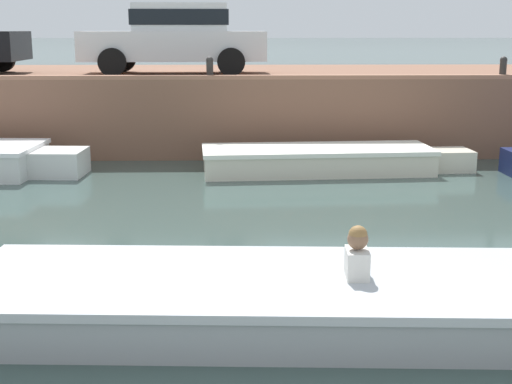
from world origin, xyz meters
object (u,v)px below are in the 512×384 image
at_px(motorboat_passing, 295,300).
at_px(mooring_bollard_mid, 210,67).
at_px(boat_moored_central_cream, 328,160).
at_px(mooring_bollard_east, 503,66).
at_px(car_left_inner_white, 177,36).

relative_size(motorboat_passing, mooring_bollard_mid, 15.13).
bearing_deg(boat_moored_central_cream, mooring_bollard_east, 22.20).
bearing_deg(car_left_inner_white, mooring_bollard_mid, -64.23).
bearing_deg(motorboat_passing, mooring_bollard_mid, 97.28).
relative_size(mooring_bollard_mid, mooring_bollard_east, 1.00).
height_order(motorboat_passing, mooring_bollard_mid, mooring_bollard_mid).
height_order(boat_moored_central_cream, car_left_inner_white, car_left_inner_white).
xyz_separation_m(car_left_inner_white, mooring_bollard_mid, (0.80, -1.66, -0.61)).
relative_size(motorboat_passing, car_left_inner_white, 1.63).
height_order(car_left_inner_white, mooring_bollard_east, car_left_inner_white).
height_order(motorboat_passing, car_left_inner_white, car_left_inner_white).
distance_m(motorboat_passing, car_left_inner_white, 10.64).
relative_size(boat_moored_central_cream, car_left_inner_white, 1.25).
relative_size(car_left_inner_white, mooring_bollard_east, 9.27).
bearing_deg(motorboat_passing, mooring_bollard_east, 60.12).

